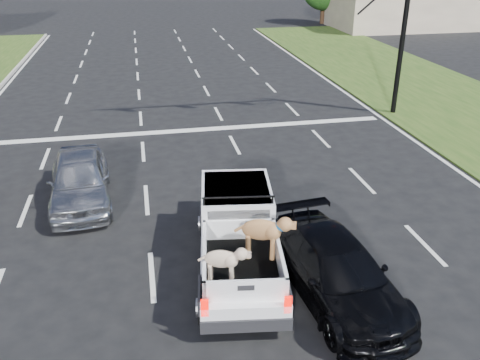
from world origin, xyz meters
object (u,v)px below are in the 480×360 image
object	(u,v)px
traffic_signal	(353,6)
pickup_truck	(239,234)
silver_sedan	(80,179)
black_coupe	(337,271)

from	to	relation	value
traffic_signal	pickup_truck	distance (m)	13.08
traffic_signal	pickup_truck	xyz separation A→B (m)	(-6.85, -10.46, -3.85)
traffic_signal	silver_sedan	world-z (taller)	traffic_signal
pickup_truck	silver_sedan	size ratio (longest dim) A/B	1.20
silver_sedan	black_coupe	size ratio (longest dim) A/B	0.95
silver_sedan	traffic_signal	bearing A→B (deg)	25.81
traffic_signal	silver_sedan	size ratio (longest dim) A/B	2.12
pickup_truck	black_coupe	bearing A→B (deg)	-32.32
traffic_signal	silver_sedan	xyz separation A→B (m)	(-10.84, -6.23, -3.99)
pickup_truck	traffic_signal	bearing A→B (deg)	64.66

